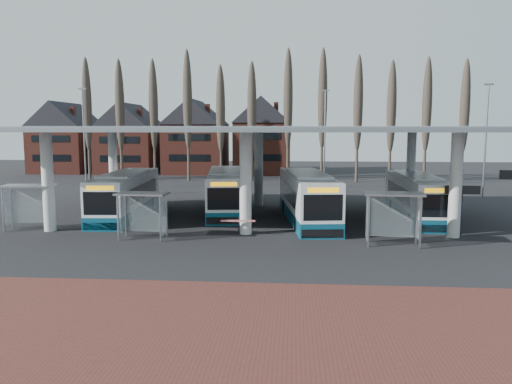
# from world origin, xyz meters

# --- Properties ---
(ground) EXTENTS (140.00, 140.00, 0.00)m
(ground) POSITION_xyz_m (0.00, 0.00, 0.00)
(ground) COLOR black
(ground) RESTS_ON ground
(brick_strip) EXTENTS (70.00, 10.00, 0.03)m
(brick_strip) POSITION_xyz_m (0.00, -12.00, 0.01)
(brick_strip) COLOR #592823
(brick_strip) RESTS_ON ground
(station_canopy) EXTENTS (32.00, 16.00, 6.34)m
(station_canopy) POSITION_xyz_m (0.00, 8.00, 5.68)
(station_canopy) COLOR beige
(station_canopy) RESTS_ON ground
(poplar_row) EXTENTS (45.10, 1.10, 14.50)m
(poplar_row) POSITION_xyz_m (0.00, 33.00, 8.78)
(poplar_row) COLOR #473D33
(poplar_row) RESTS_ON ground
(townhouse_row) EXTENTS (36.80, 10.30, 12.25)m
(townhouse_row) POSITION_xyz_m (-15.75, 44.00, 5.94)
(townhouse_row) COLOR maroon
(townhouse_row) RESTS_ON ground
(lamp_post_a) EXTENTS (0.80, 0.16, 10.17)m
(lamp_post_a) POSITION_xyz_m (-18.00, 22.00, 5.34)
(lamp_post_a) COLOR slate
(lamp_post_a) RESTS_ON ground
(lamp_post_b) EXTENTS (0.80, 0.16, 10.17)m
(lamp_post_b) POSITION_xyz_m (6.00, 26.00, 5.34)
(lamp_post_b) COLOR slate
(lamp_post_b) RESTS_ON ground
(lamp_post_c) EXTENTS (0.80, 0.16, 10.17)m
(lamp_post_c) POSITION_xyz_m (20.00, 20.00, 5.34)
(lamp_post_c) COLOR slate
(lamp_post_c) RESTS_ON ground
(bus_0) EXTENTS (3.16, 11.40, 3.13)m
(bus_0) POSITION_xyz_m (-9.13, 8.11, 1.48)
(bus_0) COLOR white
(bus_0) RESTS_ON ground
(bus_1) EXTENTS (3.80, 11.58, 3.16)m
(bus_1) POSITION_xyz_m (-2.31, 10.52, 1.49)
(bus_1) COLOR white
(bus_1) RESTS_ON ground
(bus_2) EXTENTS (3.98, 12.05, 3.29)m
(bus_2) POSITION_xyz_m (3.72, 7.19, 1.55)
(bus_2) COLOR white
(bus_2) RESTS_ON ground
(bus_3) EXTENTS (2.45, 10.98, 3.05)m
(bus_3) POSITION_xyz_m (11.36, 8.82, 1.44)
(bus_3) COLOR white
(bus_3) RESTS_ON ground
(shelter_0) EXTENTS (3.13, 1.80, 2.78)m
(shelter_0) POSITION_xyz_m (-13.43, 2.85, 2.02)
(shelter_0) COLOR gray
(shelter_0) RESTS_ON ground
(shelter_1) EXTENTS (2.90, 1.56, 2.63)m
(shelter_1) POSITION_xyz_m (-5.66, 0.85, 1.91)
(shelter_1) COLOR gray
(shelter_1) RESTS_ON ground
(shelter_2) EXTENTS (3.16, 1.77, 2.83)m
(shelter_2) POSITION_xyz_m (8.12, 0.34, 2.06)
(shelter_2) COLOR gray
(shelter_2) RESTS_ON ground
(info_sign_0) EXTENTS (1.98, 0.17, 2.94)m
(info_sign_0) POSITION_xyz_m (12.51, 2.87, 2.47)
(info_sign_0) COLOR black
(info_sign_0) RESTS_ON ground
(barrier) EXTENTS (2.02, 0.58, 1.01)m
(barrier) POSITION_xyz_m (-0.40, 2.08, 0.78)
(barrier) COLOR black
(barrier) RESTS_ON ground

